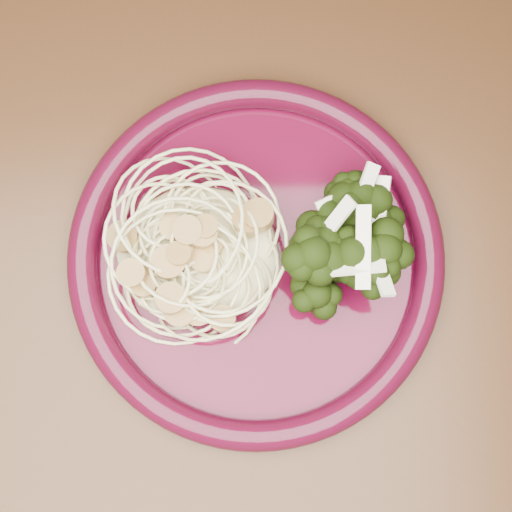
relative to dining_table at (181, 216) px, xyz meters
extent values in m
plane|color=brown|center=(0.00, 0.00, -0.65)|extent=(3.50, 3.50, 0.00)
cube|color=#472814|center=(0.00, 0.00, 0.08)|extent=(1.20, 0.80, 0.04)
cylinder|color=#43061B|center=(0.07, -0.06, 0.10)|extent=(0.32, 0.32, 0.01)
torus|color=#43071B|center=(0.07, -0.06, 0.11)|extent=(0.33, 0.33, 0.02)
ellipsoid|color=#F3EDA8|center=(0.03, -0.06, 0.12)|extent=(0.14, 0.13, 0.03)
ellipsoid|color=black|center=(0.13, -0.07, 0.13)|extent=(0.10, 0.16, 0.05)
camera|label=1|loc=(0.07, -0.17, 0.69)|focal=50.00mm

